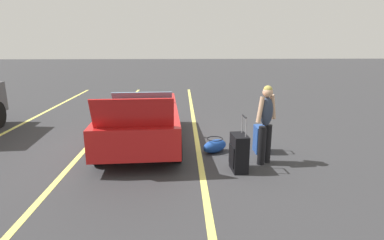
# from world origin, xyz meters

# --- Properties ---
(ground_plane) EXTENTS (80.00, 80.00, 0.00)m
(ground_plane) POSITION_xyz_m (0.00, 0.00, 0.00)
(ground_plane) COLOR #333335
(lot_line_near) EXTENTS (18.00, 0.12, 0.01)m
(lot_line_near) POSITION_xyz_m (0.00, -1.39, 0.00)
(lot_line_near) COLOR #EAE066
(lot_line_near) RESTS_ON ground_plane
(lot_line_mid) EXTENTS (18.00, 0.12, 0.01)m
(lot_line_mid) POSITION_xyz_m (0.00, 1.31, 0.00)
(lot_line_mid) COLOR #EAE066
(lot_line_mid) RESTS_ON ground_plane
(convertible_car) EXTENTS (4.25, 2.01, 1.52)m
(convertible_car) POSITION_xyz_m (0.20, 0.01, 0.59)
(convertible_car) COLOR red
(convertible_car) RESTS_ON ground_plane
(suitcase_large_black) EXTENTS (0.50, 0.33, 1.12)m
(suitcase_large_black) POSITION_xyz_m (-1.75, -2.12, 0.37)
(suitcase_large_black) COLOR black
(suitcase_large_black) RESTS_ON ground_plane
(suitcase_medium_bright) EXTENTS (0.40, 0.24, 0.90)m
(suitcase_medium_bright) POSITION_xyz_m (-0.73, -2.81, 0.31)
(suitcase_medium_bright) COLOR #1E479E
(suitcase_medium_bright) RESTS_ON ground_plane
(duffel_bag) EXTENTS (0.61, 0.70, 0.34)m
(duffel_bag) POSITION_xyz_m (-0.71, -1.76, 0.16)
(duffel_bag) COLOR #1E479E
(duffel_bag) RESTS_ON ground_plane
(traveler_person) EXTENTS (0.44, 0.53, 1.65)m
(traveler_person) POSITION_xyz_m (-1.40, -2.72, 0.93)
(traveler_person) COLOR black
(traveler_person) RESTS_ON ground_plane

